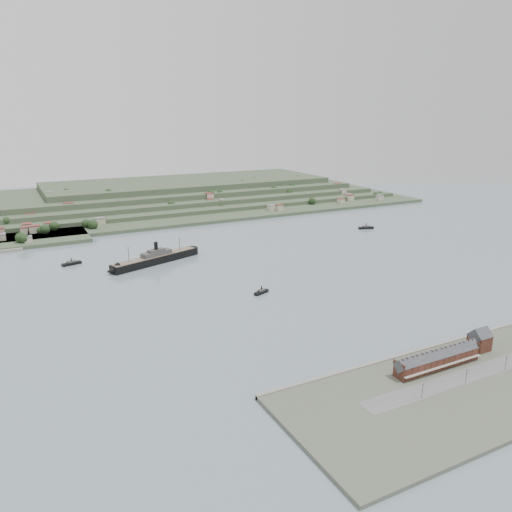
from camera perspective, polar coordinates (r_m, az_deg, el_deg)
name	(u,v)px	position (r m, az deg, el deg)	size (l,w,h in m)	color
ground	(291,279)	(419.05, 4.02, -2.67)	(1400.00, 1400.00, 0.00)	slate
near_shore	(478,380)	(289.66, 24.06, -12.83)	(220.00, 80.00, 2.60)	#4C5142
terrace_row	(438,359)	(290.43, 20.04, -11.00)	(55.60, 9.80, 11.07)	#412217
gabled_building	(480,340)	(318.83, 24.19, -8.73)	(10.40, 10.18, 14.09)	#412217
far_peninsula	(173,196)	(778.04, -9.43, 6.77)	(760.00, 309.00, 30.00)	#374931
steamship	(153,259)	(468.47, -11.71, -0.38)	(96.75, 43.23, 24.09)	black
tugboat	(261,292)	(385.10, 0.62, -4.11)	(13.92, 8.38, 6.09)	black
ferry_west	(72,263)	(487.46, -20.33, -0.77)	(18.19, 9.04, 6.57)	black
ferry_east	(366,227)	(614.45, 12.46, 3.20)	(19.02, 9.87, 6.87)	black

